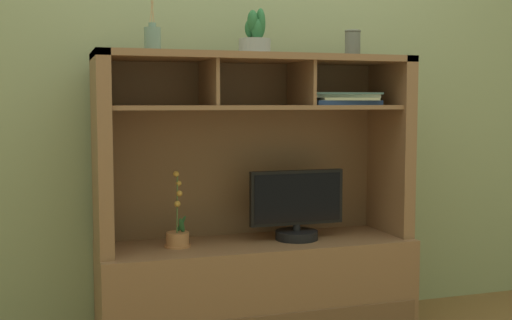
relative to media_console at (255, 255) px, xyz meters
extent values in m
cube|color=#909D6F|center=(0.00, 0.27, 1.00)|extent=(6.00, 0.02, 2.80)
cube|color=#87603F|center=(0.00, -0.01, -0.16)|extent=(1.47, 0.49, 0.47)
cube|color=#87603F|center=(-0.70, -0.01, 0.50)|extent=(0.06, 0.40, 0.87)
cube|color=#87603F|center=(0.70, -0.01, 0.50)|extent=(0.06, 0.40, 0.87)
cube|color=brown|center=(0.00, 0.18, 0.49)|extent=(1.41, 0.02, 0.84)
cube|color=#87603F|center=(0.00, -0.01, 0.92)|extent=(1.47, 0.40, 0.03)
cube|color=#87603F|center=(0.00, -0.01, 0.70)|extent=(1.35, 0.36, 0.02)
cube|color=#87603F|center=(-0.22, -0.01, 0.81)|extent=(0.02, 0.34, 0.20)
cube|color=#87603F|center=(0.22, -0.01, 0.81)|extent=(0.02, 0.34, 0.20)
cylinder|color=black|center=(0.19, -0.04, 0.09)|extent=(0.20, 0.20, 0.04)
cylinder|color=black|center=(0.19, -0.04, 0.13)|extent=(0.04, 0.04, 0.03)
cube|color=black|center=(0.19, -0.04, 0.27)|extent=(0.46, 0.03, 0.26)
cube|color=black|center=(0.19, -0.06, 0.27)|extent=(0.43, 0.00, 0.23)
cylinder|color=#B57748|center=(-0.38, -0.02, 0.10)|extent=(0.10, 0.10, 0.07)
cylinder|color=#B57748|center=(-0.38, -0.02, 0.07)|extent=(0.12, 0.12, 0.01)
cylinder|color=#4C6B38|center=(-0.38, -0.02, 0.27)|extent=(0.02, 0.04, 0.26)
sphere|color=#BF8D37|center=(-0.38, -0.04, 0.27)|extent=(0.03, 0.03, 0.03)
sphere|color=#BF8D37|center=(-0.37, -0.02, 0.31)|extent=(0.03, 0.03, 0.03)
sphere|color=#BF8D37|center=(-0.37, -0.01, 0.36)|extent=(0.03, 0.03, 0.03)
sphere|color=#BF8D37|center=(-0.38, -0.01, 0.40)|extent=(0.03, 0.03, 0.03)
ellipsoid|color=#296437|center=(-0.36, -0.03, 0.17)|extent=(0.05, 0.06, 0.08)
ellipsoid|color=#296437|center=(-0.36, -0.01, 0.17)|extent=(0.05, 0.07, 0.10)
cube|color=navy|center=(0.42, -0.03, 0.72)|extent=(0.35, 0.22, 0.02)
cube|color=beige|center=(0.43, -0.03, 0.74)|extent=(0.29, 0.22, 0.01)
cube|color=beige|center=(0.42, -0.02, 0.75)|extent=(0.36, 0.23, 0.02)
cube|color=#486E6C|center=(0.42, -0.02, 0.76)|extent=(0.35, 0.25, 0.01)
cylinder|color=gray|center=(-0.48, -0.02, 0.99)|extent=(0.07, 0.07, 0.11)
cylinder|color=gray|center=(-0.48, -0.02, 1.05)|extent=(0.03, 0.03, 0.02)
cylinder|color=tan|center=(-0.47, -0.02, 1.13)|extent=(0.00, 0.04, 0.18)
cylinder|color=tan|center=(-0.48, -0.01, 1.13)|extent=(0.03, 0.01, 0.18)
cylinder|color=tan|center=(-0.48, -0.01, 1.13)|extent=(0.02, 0.02, 0.18)
cylinder|color=tan|center=(-0.48, -0.02, 1.13)|extent=(0.01, 0.02, 0.18)
cylinder|color=tan|center=(-0.48, -0.02, 1.13)|extent=(0.02, 0.01, 0.18)
cylinder|color=#939994|center=(0.00, 0.01, 0.98)|extent=(0.15, 0.15, 0.07)
cylinder|color=#939994|center=(0.00, 0.01, 0.94)|extent=(0.17, 0.17, 0.01)
ellipsoid|color=#266234|center=(0.03, 0.01, 1.08)|extent=(0.04, 0.07, 0.14)
ellipsoid|color=#266234|center=(0.01, 0.03, 1.06)|extent=(0.04, 0.04, 0.12)
ellipsoid|color=#266234|center=(-0.02, 0.03, 1.06)|extent=(0.05, 0.05, 0.08)
ellipsoid|color=#266234|center=(-0.01, 0.00, 1.09)|extent=(0.05, 0.06, 0.10)
ellipsoid|color=#266234|center=(0.01, 0.00, 1.06)|extent=(0.06, 0.06, 0.10)
cylinder|color=#5A5E55|center=(0.48, -0.04, 1.00)|extent=(0.07, 0.07, 0.11)
torus|color=#5A5E55|center=(0.48, -0.04, 1.06)|extent=(0.08, 0.08, 0.01)
camera|label=1|loc=(-0.92, -2.86, 0.72)|focal=45.35mm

